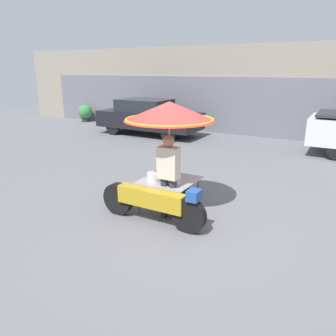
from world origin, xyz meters
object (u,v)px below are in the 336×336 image
(vendor_motorcycle_cart, at_px, (167,131))
(potted_plant, at_px, (85,113))
(parked_car, at_px, (148,117))
(vendor_person, at_px, (169,173))

(vendor_motorcycle_cart, height_order, potted_plant, vendor_motorcycle_cart)
(parked_car, distance_m, potted_plant, 5.05)
(parked_car, xyz_separation_m, potted_plant, (-4.85, 1.37, -0.29))
(vendor_motorcycle_cart, relative_size, parked_car, 0.49)
(vendor_motorcycle_cart, xyz_separation_m, parked_car, (-4.58, 6.41, -0.84))
(parked_car, height_order, potted_plant, parked_car)
(vendor_motorcycle_cart, relative_size, potted_plant, 2.42)
(potted_plant, bearing_deg, vendor_motorcycle_cart, -39.52)
(parked_car, bearing_deg, vendor_person, -54.47)
(vendor_motorcycle_cart, height_order, vendor_person, vendor_motorcycle_cart)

